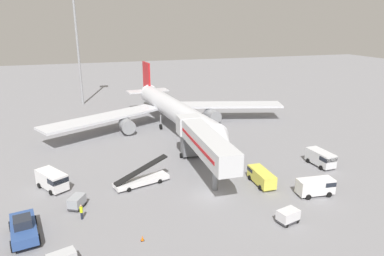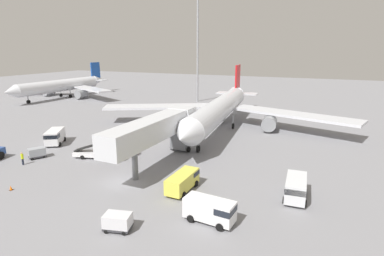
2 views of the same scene
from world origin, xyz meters
The scene contains 14 objects.
ground_plane centered at (0.00, 0.00, 0.00)m, with size 300.00×300.00×0.00m, color gray.
airplane_at_gate centered at (2.53, 28.69, 3.98)m, with size 50.03×45.37×11.36m.
jet_bridge centered at (1.27, 6.89, 4.88)m, with size 3.54×18.63×6.60m.
pushback_tug centered at (-20.69, -2.57, 1.12)m, with size 3.46×6.08×2.41m.
belt_loader_truck centered at (-7.57, 5.64, 0.78)m, with size 7.63×3.86×3.42m.
service_van_far_left centered at (7.57, 1.22, 1.10)m, with size 2.16×4.99×1.90m.
service_van_near_left centered at (12.61, -3.61, 1.21)m, with size 4.66×2.36×2.12m.
service_van_rear_right centered at (-18.63, 7.86, 1.32)m, with size 4.27×5.12×2.33m.
service_van_near_center centered at (18.98, 3.93, 1.26)m, with size 2.46×4.78×2.22m.
baggage_cart_far_right centered at (-15.69, 1.96, 0.81)m, with size 2.20×2.53×1.47m.
baggage_cart_mid_center centered at (5.86, -8.02, 0.82)m, with size 2.55×1.97×1.47m.
ground_crew_worker_foreground centered at (-15.21, -0.68, 0.93)m, with size 0.42×0.42×1.75m.
safety_cone_alpha centered at (-9.57, -6.54, 0.26)m, with size 0.35×0.35×0.54m.
apron_light_mast centered at (-14.26, 56.34, 20.70)m, with size 2.40×2.40×30.66m.
Camera 1 is at (-13.78, -36.21, 20.80)m, focal length 32.64 mm.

